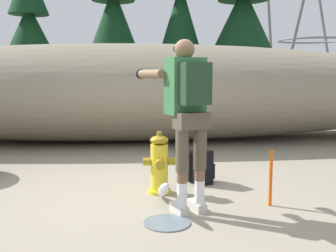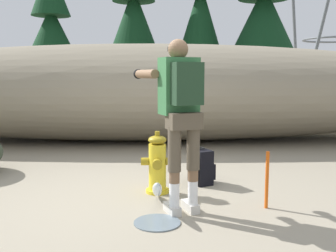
{
  "view_description": "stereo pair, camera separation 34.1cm",
  "coord_description": "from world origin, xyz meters",
  "px_view_note": "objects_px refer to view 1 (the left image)",
  "views": [
    {
      "loc": [
        -0.09,
        -4.2,
        1.39
      ],
      "look_at": [
        0.37,
        0.53,
        0.75
      ],
      "focal_mm": 41.64,
      "sensor_mm": 36.0,
      "label": 1
    },
    {
      "loc": [
        0.25,
        -4.22,
        1.39
      ],
      "look_at": [
        0.37,
        0.53,
        0.75
      ],
      "focal_mm": 41.64,
      "sensor_mm": 36.0,
      "label": 2
    }
  ],
  "objects_px": {
    "survey_stake": "(271,178)",
    "utility_worker": "(186,103)",
    "spare_backpack": "(200,166)",
    "fire_hydrant": "(159,165)"
  },
  "relations": [
    {
      "from": "fire_hydrant",
      "to": "spare_backpack",
      "type": "height_order",
      "value": "fire_hydrant"
    },
    {
      "from": "fire_hydrant",
      "to": "spare_backpack",
      "type": "bearing_deg",
      "value": 33.45
    },
    {
      "from": "fire_hydrant",
      "to": "survey_stake",
      "type": "relative_size",
      "value": 1.21
    },
    {
      "from": "utility_worker",
      "to": "survey_stake",
      "type": "relative_size",
      "value": 2.88
    },
    {
      "from": "survey_stake",
      "to": "utility_worker",
      "type": "bearing_deg",
      "value": -176.82
    },
    {
      "from": "utility_worker",
      "to": "spare_backpack",
      "type": "xyz_separation_m",
      "value": [
        0.33,
        0.98,
        -0.88
      ]
    },
    {
      "from": "spare_backpack",
      "to": "survey_stake",
      "type": "relative_size",
      "value": 0.78
    },
    {
      "from": "fire_hydrant",
      "to": "survey_stake",
      "type": "bearing_deg",
      "value": -26.35
    },
    {
      "from": "spare_backpack",
      "to": "survey_stake",
      "type": "distance_m",
      "value": 1.1
    },
    {
      "from": "utility_worker",
      "to": "survey_stake",
      "type": "xyz_separation_m",
      "value": [
        0.91,
        0.05,
        -0.8
      ]
    }
  ]
}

